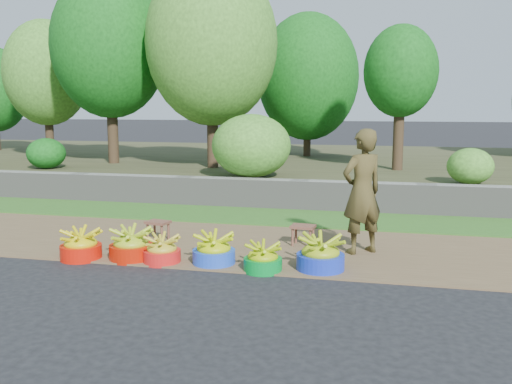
% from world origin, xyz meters
% --- Properties ---
extents(ground_plane, '(120.00, 120.00, 0.00)m').
position_xyz_m(ground_plane, '(0.00, 0.00, 0.00)').
color(ground_plane, black).
rests_on(ground_plane, ground).
extents(dirt_shoulder, '(80.00, 2.50, 0.02)m').
position_xyz_m(dirt_shoulder, '(0.00, 1.25, 0.01)').
color(dirt_shoulder, brown).
rests_on(dirt_shoulder, ground).
extents(grass_verge, '(80.00, 1.50, 0.04)m').
position_xyz_m(grass_verge, '(0.00, 3.25, 0.02)').
color(grass_verge, '#326621').
rests_on(grass_verge, ground).
extents(retaining_wall, '(80.00, 0.35, 0.55)m').
position_xyz_m(retaining_wall, '(0.00, 4.10, 0.28)').
color(retaining_wall, gray).
rests_on(retaining_wall, ground).
extents(earth_bank, '(80.00, 10.00, 0.50)m').
position_xyz_m(earth_bank, '(0.00, 9.00, 0.25)').
color(earth_bank, '#3B3D23').
rests_on(earth_bank, ground).
extents(vegetation, '(33.09, 7.74, 4.58)m').
position_xyz_m(vegetation, '(3.83, 7.85, 2.77)').
color(vegetation, '#332618').
rests_on(vegetation, earth_bank).
extents(basin_a, '(0.51, 0.51, 0.38)m').
position_xyz_m(basin_a, '(-2.14, 0.15, 0.17)').
color(basin_a, red).
rests_on(basin_a, ground).
extents(basin_b, '(0.54, 0.54, 0.41)m').
position_xyz_m(basin_b, '(-1.51, 0.26, 0.18)').
color(basin_b, '#AC1705').
rests_on(basin_b, ground).
extents(basin_c, '(0.46, 0.46, 0.34)m').
position_xyz_m(basin_c, '(-1.08, 0.21, 0.15)').
color(basin_c, red).
rests_on(basin_c, ground).
extents(basin_d, '(0.52, 0.52, 0.39)m').
position_xyz_m(basin_d, '(-0.45, 0.29, 0.17)').
color(basin_d, blue).
rests_on(basin_d, ground).
extents(basin_e, '(0.45, 0.45, 0.33)m').
position_xyz_m(basin_e, '(0.19, 0.15, 0.15)').
color(basin_e, '#008128').
rests_on(basin_e, ground).
extents(basin_f, '(0.56, 0.56, 0.42)m').
position_xyz_m(basin_f, '(0.84, 0.33, 0.19)').
color(basin_f, '#172FBF').
rests_on(basin_f, ground).
extents(stool_left, '(0.36, 0.30, 0.28)m').
position_xyz_m(stool_left, '(-1.57, 1.24, 0.24)').
color(stool_left, brown).
rests_on(stool_left, dirt_shoulder).
extents(stool_right, '(0.34, 0.27, 0.28)m').
position_xyz_m(stool_right, '(0.47, 1.41, 0.24)').
color(stool_right, brown).
rests_on(stool_right, dirt_shoulder).
extents(vendor_woman, '(0.70, 0.67, 1.60)m').
position_xyz_m(vendor_woman, '(1.26, 1.20, 0.82)').
color(vendor_woman, black).
rests_on(vendor_woman, dirt_shoulder).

